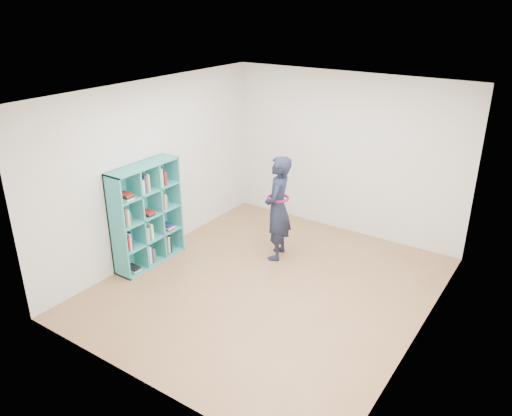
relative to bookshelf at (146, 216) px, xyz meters
The scene contains 9 objects.
floor 2.03m from the bookshelf, 11.95° to the left, with size 4.50×4.50×0.00m, color #946743.
ceiling 2.66m from the bookshelf, 11.95° to the left, with size 4.50×4.50×0.00m, color white.
wall_left 0.71m from the bookshelf, 110.88° to the left, with size 0.02×4.50×2.60m, color silver.
wall_right 3.91m from the bookshelf, ahead, with size 0.02×4.50×2.60m, color silver.
wall_back 3.28m from the bookshelf, 54.99° to the left, with size 4.00×0.02×2.60m, color silver.
wall_front 2.68m from the bookshelf, 45.12° to the right, with size 4.00×0.02×2.60m, color silver.
bookshelf is the anchor object (origin of this frame).
person 1.91m from the bookshelf, 38.46° to the left, with size 0.54×0.66×1.58m.
smartphone 1.83m from the bookshelf, 42.76° to the left, with size 0.06×0.09×0.13m.
Camera 1 is at (3.11, -4.92, 3.64)m, focal length 35.00 mm.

